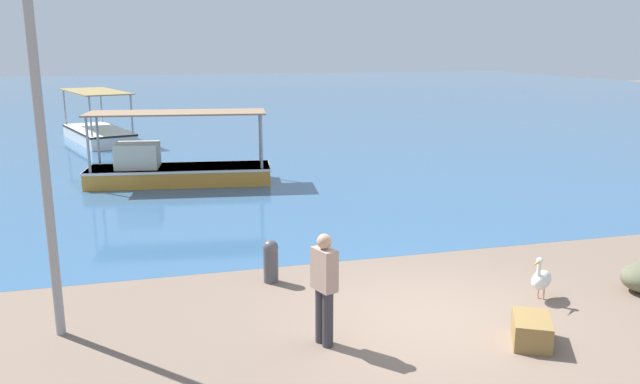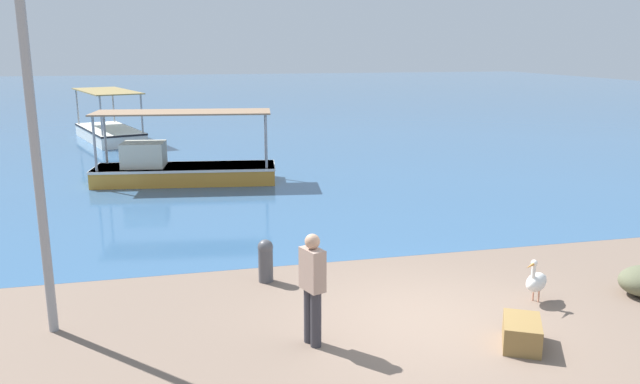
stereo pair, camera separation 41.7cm
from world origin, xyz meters
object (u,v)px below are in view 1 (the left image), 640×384
fishing_boat_far_left (173,167)px  mooring_bollard (271,260)px  pelican (541,279)px  cargo_crate (531,330)px  fisherman_standing (324,286)px  fishing_boat_near_left (98,131)px  lamp_post (40,128)px

fishing_boat_far_left → mooring_bollard: 9.33m
fishing_boat_far_left → mooring_bollard: size_ratio=7.26×
pelican → cargo_crate: bearing=-128.1°
fishing_boat_far_left → fisherman_standing: fishing_boat_far_left is taller
pelican → mooring_bollard: size_ratio=0.99×
cargo_crate → fishing_boat_near_left: bearing=108.6°
fishing_boat_far_left → mooring_bollard: bearing=-81.2°
fishing_boat_near_left → mooring_bollard: 19.95m
lamp_post → fishing_boat_near_left: bearing=92.6°
fisherman_standing → cargo_crate: fisherman_standing is taller
fisherman_standing → cargo_crate: (2.96, -0.76, -0.71)m
cargo_crate → mooring_bollard: bearing=133.6°
pelican → mooring_bollard: (-4.35, 2.02, 0.06)m
cargo_crate → pelican: bearing=51.9°
lamp_post → fisherman_standing: (3.79, -1.35, -2.24)m
fisherman_standing → pelican: bearing=8.9°
fishing_boat_near_left → fisherman_standing: bearing=-77.9°
fishing_boat_near_left → lamp_post: lamp_post is taller
fisherman_standing → lamp_post: bearing=160.4°
lamp_post → fishing_boat_far_left: bearing=78.9°
fishing_boat_near_left → lamp_post: (0.95, -20.75, 2.68)m
mooring_bollard → cargo_crate: mooring_bollard is taller
fishing_boat_far_left → fishing_boat_near_left: fishing_boat_near_left is taller
cargo_crate → fisherman_standing: bearing=165.5°
pelican → fisherman_standing: size_ratio=0.47×
cargo_crate → fishing_boat_far_left: bearing=110.3°
fisherman_standing → fishing_boat_near_left: bearing=102.1°
fishing_boat_near_left → pelican: fishing_boat_near_left is taller
fishing_boat_near_left → cargo_crate: (7.70, -22.87, -0.27)m
fishing_boat_far_left → fisherman_standing: bearing=-81.8°
pelican → lamp_post: size_ratio=0.14×
fisherman_standing → fishing_boat_far_left: bearing=98.2°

